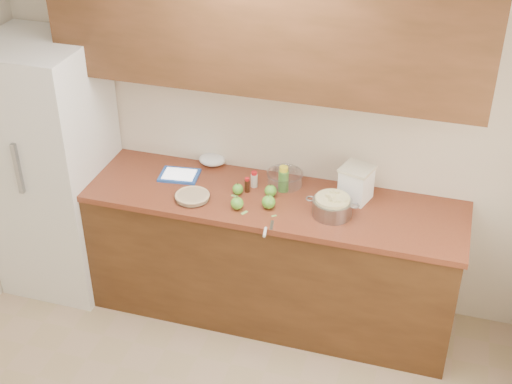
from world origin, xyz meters
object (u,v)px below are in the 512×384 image
(pie, at_px, (192,197))
(tablet, at_px, (179,175))
(colander, at_px, (332,206))
(flour_canister, at_px, (356,183))

(pie, xyz_separation_m, tablet, (-0.18, 0.24, -0.01))
(pie, relative_size, colander, 0.69)
(flour_canister, relative_size, tablet, 0.83)
(flour_canister, bearing_deg, tablet, -176.98)
(tablet, bearing_deg, pie, -59.23)
(colander, relative_size, tablet, 1.20)
(pie, height_order, tablet, pie)
(colander, bearing_deg, pie, -174.78)
(colander, distance_m, flour_canister, 0.25)
(pie, xyz_separation_m, colander, (0.87, 0.08, 0.04))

